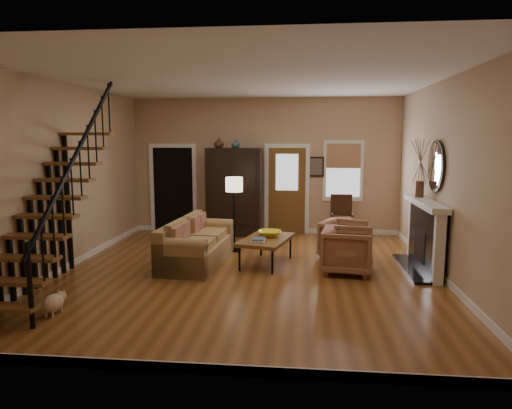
# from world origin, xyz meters

# --- Properties ---
(room) EXTENTS (7.00, 7.33, 3.30)m
(room) POSITION_xyz_m (-0.41, 1.76, 1.51)
(room) COLOR brown
(room) RESTS_ON ground
(staircase) EXTENTS (0.94, 2.80, 3.20)m
(staircase) POSITION_xyz_m (-2.78, -1.30, 1.60)
(staircase) COLOR brown
(staircase) RESTS_ON ground
(fireplace) EXTENTS (0.33, 1.95, 2.30)m
(fireplace) POSITION_xyz_m (3.13, 0.50, 0.74)
(fireplace) COLOR black
(fireplace) RESTS_ON ground
(armoire) EXTENTS (1.30, 0.60, 2.10)m
(armoire) POSITION_xyz_m (-0.70, 3.15, 1.05)
(armoire) COLOR black
(armoire) RESTS_ON ground
(vase_a) EXTENTS (0.24, 0.24, 0.25)m
(vase_a) POSITION_xyz_m (-1.05, 3.05, 2.22)
(vase_a) COLOR #4C2619
(vase_a) RESTS_ON armoire
(vase_b) EXTENTS (0.20, 0.20, 0.21)m
(vase_b) POSITION_xyz_m (-0.65, 3.05, 2.21)
(vase_b) COLOR #334C60
(vase_b) RESTS_ON armoire
(sofa) EXTENTS (1.07, 2.18, 0.79)m
(sofa) POSITION_xyz_m (-1.01, 0.50, 0.40)
(sofa) COLOR olive
(sofa) RESTS_ON ground
(coffee_table) EXTENTS (1.06, 1.45, 0.50)m
(coffee_table) POSITION_xyz_m (0.27, 0.58, 0.25)
(coffee_table) COLOR brown
(coffee_table) RESTS_ON ground
(bowl) EXTENTS (0.45, 0.45, 0.11)m
(bowl) POSITION_xyz_m (0.32, 0.73, 0.56)
(bowl) COLOR yellow
(bowl) RESTS_ON coffee_table
(books) EXTENTS (0.24, 0.33, 0.06)m
(books) POSITION_xyz_m (0.15, 0.28, 0.53)
(books) COLOR beige
(books) RESTS_ON coffee_table
(armchair_left) EXTENTS (0.98, 0.96, 0.79)m
(armchair_left) POSITION_xyz_m (1.72, 0.18, 0.39)
(armchair_left) COLOR brown
(armchair_left) RESTS_ON ground
(armchair_right) EXTENTS (1.05, 1.03, 0.73)m
(armchair_right) POSITION_xyz_m (1.74, 1.26, 0.37)
(armchair_right) COLOR brown
(armchair_right) RESTS_ON ground
(floor_lamp) EXTENTS (0.39, 0.39, 1.54)m
(floor_lamp) POSITION_xyz_m (-0.46, 1.52, 0.77)
(floor_lamp) COLOR black
(floor_lamp) RESTS_ON ground
(side_chair) EXTENTS (0.54, 0.54, 1.02)m
(side_chair) POSITION_xyz_m (1.85, 2.95, 0.51)
(side_chair) COLOR #351F11
(side_chair) RESTS_ON ground
(dog) EXTENTS (0.26, 0.41, 0.28)m
(dog) POSITION_xyz_m (-2.35, -2.16, 0.14)
(dog) COLOR beige
(dog) RESTS_ON ground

